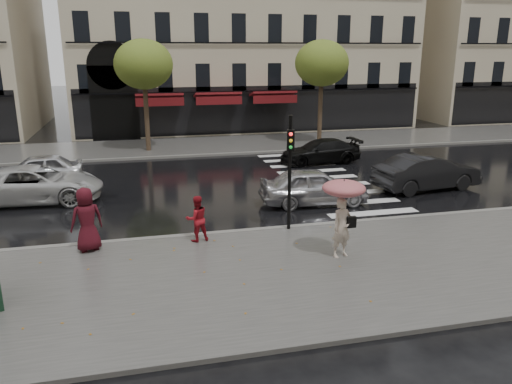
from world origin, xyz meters
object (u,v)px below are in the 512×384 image
object	(u,v)px
car_silver	(314,186)
car_black	(320,151)
woman_umbrella	(343,205)
car_white	(35,184)
traffic_light	(290,162)
man_burgundy	(87,219)
car_darkgrey	(427,172)
woman_red	(197,219)
car_far_silver	(37,170)

from	to	relation	value
car_silver	car_black	world-z (taller)	car_silver
woman_umbrella	car_silver	distance (m)	5.67
car_black	car_white	bearing A→B (deg)	-76.00
car_black	traffic_light	bearing A→B (deg)	-28.73
man_burgundy	car_darkgrey	world-z (taller)	man_burgundy
woman_umbrella	car_silver	bearing A→B (deg)	78.41
car_silver	car_black	xyz separation A→B (m)	(2.94, 7.14, -0.10)
woman_red	car_white	distance (m)	8.53
car_black	woman_red	bearing A→B (deg)	-40.59
man_burgundy	traffic_light	xyz separation A→B (m)	(6.47, 0.33, 1.36)
traffic_light	car_silver	world-z (taller)	traffic_light
traffic_light	car_silver	xyz separation A→B (m)	(1.95, 2.92, -1.73)
traffic_light	car_darkgrey	size ratio (longest dim) A/B	0.81
woman_red	car_darkgrey	bearing A→B (deg)	-170.53
woman_red	car_far_silver	world-z (taller)	woman_red
traffic_light	man_burgundy	bearing A→B (deg)	-177.11
woman_red	car_darkgrey	world-z (taller)	woman_red
car_far_silver	car_darkgrey	bearing A→B (deg)	67.49
man_burgundy	car_white	size ratio (longest dim) A/B	0.37
car_darkgrey	car_white	bearing A→B (deg)	75.92
car_darkgrey	car_far_silver	xyz separation A→B (m)	(-17.01, 4.92, -0.09)
man_burgundy	car_white	distance (m)	6.70
woman_red	car_black	xyz separation A→B (m)	(8.05, 10.39, -0.22)
woman_umbrella	car_black	xyz separation A→B (m)	(4.06, 12.62, -1.05)
woman_umbrella	car_black	world-z (taller)	woman_umbrella
car_silver	car_black	size ratio (longest dim) A/B	0.98
car_silver	woman_umbrella	bearing A→B (deg)	172.07
woman_umbrella	man_burgundy	xyz separation A→B (m)	(-7.30, 2.23, -0.59)
traffic_light	car_far_silver	distance (m)	12.99
car_darkgrey	car_black	bearing A→B (deg)	16.16
car_silver	traffic_light	bearing A→B (deg)	149.94
car_darkgrey	woman_umbrella	bearing A→B (deg)	126.28
woman_umbrella	woman_red	world-z (taller)	woman_umbrella
woman_red	woman_umbrella	bearing A→B (deg)	139.07
car_black	car_darkgrey	bearing A→B (deg)	20.45
woman_red	car_darkgrey	size ratio (longest dim) A/B	0.31
woman_red	car_darkgrey	xyz separation A→B (m)	(10.73, 4.14, -0.08)
car_darkgrey	car_white	distance (m)	16.73
car_darkgrey	car_black	size ratio (longest dim) A/B	1.08
man_burgundy	car_silver	distance (m)	9.03
woman_umbrella	man_burgundy	world-z (taller)	woman_umbrella
traffic_light	car_black	world-z (taller)	traffic_light
car_darkgrey	car_white	xyz separation A→B (m)	(-16.61, 2.03, -0.05)
car_white	car_far_silver	bearing A→B (deg)	10.60
car_white	woman_red	bearing A→B (deg)	-133.70
traffic_light	woman_red	bearing A→B (deg)	-174.09
car_darkgrey	car_black	distance (m)	6.79
traffic_light	car_white	xyz separation A→B (m)	(-9.04, 5.85, -1.72)
car_silver	car_far_silver	world-z (taller)	car_silver
car_white	man_burgundy	bearing A→B (deg)	-154.75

